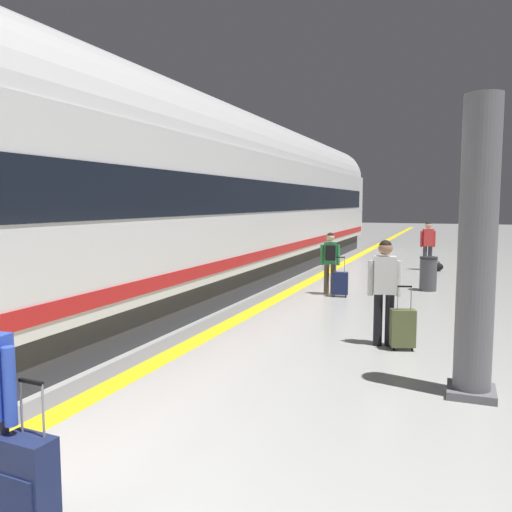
{
  "coord_description": "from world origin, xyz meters",
  "views": [
    {
      "loc": [
        3.37,
        -1.47,
        2.35
      ],
      "look_at": [
        0.39,
        6.27,
        1.5
      ],
      "focal_mm": 36.86,
      "sensor_mm": 36.0,
      "label": 1
    }
  ],
  "objects": [
    {
      "name": "passenger_near",
      "position": [
        2.29,
        7.17,
        1.01
      ],
      "size": [
        0.53,
        0.28,
        1.74
      ],
      "color": "black",
      "rests_on": "ground"
    },
    {
      "name": "safety_line_strip",
      "position": [
        -0.72,
        10.0,
        0.0
      ],
      "size": [
        0.36,
        80.0,
        0.01
      ],
      "primitive_type": "cube",
      "color": "yellow",
      "rests_on": "ground"
    },
    {
      "name": "duffel_bag_mid",
      "position": [
        2.73,
        17.43,
        0.15
      ],
      "size": [
        0.44,
        0.26,
        0.36
      ],
      "color": "black",
      "rests_on": "ground"
    },
    {
      "name": "waste_bin",
      "position": [
        2.67,
        13.11,
        0.46
      ],
      "size": [
        0.46,
        0.46,
        0.91
      ],
      "color": "#4C4C51",
      "rests_on": "ground"
    },
    {
      "name": "high_speed_train",
      "position": [
        -2.76,
        8.99,
        2.51
      ],
      "size": [
        2.94,
        35.74,
        4.97
      ],
      "color": "#38383D",
      "rests_on": "ground"
    },
    {
      "name": "passenger_far",
      "position": [
        0.36,
        11.57,
        0.94
      ],
      "size": [
        0.48,
        0.37,
        1.59
      ],
      "color": "brown",
      "rests_on": "ground"
    },
    {
      "name": "rolling_suitcase_foreground",
      "position": [
        0.65,
        1.2,
        0.4
      ],
      "size": [
        0.39,
        0.26,
        1.13
      ],
      "color": "#19234C",
      "rests_on": "ground"
    },
    {
      "name": "suitcase_far",
      "position": [
        0.68,
        11.36,
        0.34
      ],
      "size": [
        0.4,
        0.28,
        1.01
      ],
      "color": "#19234C",
      "rests_on": "ground"
    },
    {
      "name": "suitcase_near",
      "position": [
        2.61,
        7.02,
        0.36
      ],
      "size": [
        0.43,
        0.33,
        1.05
      ],
      "color": "#596038",
      "rests_on": "ground"
    },
    {
      "name": "tactile_edge_band",
      "position": [
        -1.02,
        10.0,
        0.0
      ],
      "size": [
        0.56,
        80.0,
        0.01
      ],
      "primitive_type": "cube",
      "color": "slate",
      "rests_on": "ground"
    },
    {
      "name": "platform_pillar",
      "position": [
        3.59,
        5.26,
        1.72
      ],
      "size": [
        0.56,
        0.56,
        3.6
      ],
      "color": "slate",
      "rests_on": "ground"
    },
    {
      "name": "passenger_mid",
      "position": [
        2.41,
        17.62,
        0.98
      ],
      "size": [
        0.5,
        0.31,
        1.69
      ],
      "color": "#383842",
      "rests_on": "ground"
    }
  ]
}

